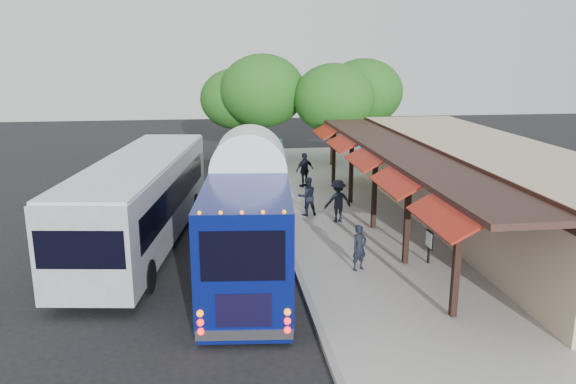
{
  "coord_description": "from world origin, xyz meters",
  "views": [
    {
      "loc": [
        -2.53,
        -17.46,
        7.32
      ],
      "look_at": [
        0.26,
        4.2,
        1.8
      ],
      "focal_mm": 35.0,
      "sensor_mm": 36.0,
      "label": 1
    }
  ],
  "objects_px": {
    "ped_c": "(305,170)",
    "ped_a": "(359,248)",
    "ped_b": "(307,196)",
    "city_bus": "(142,198)",
    "coach_bus": "(250,208)",
    "sign_board": "(429,241)",
    "ped_d": "(338,201)"
  },
  "relations": [
    {
      "from": "ped_a",
      "to": "ped_d",
      "type": "bearing_deg",
      "value": 58.66
    },
    {
      "from": "ped_b",
      "to": "ped_d",
      "type": "distance_m",
      "value": 1.6
    },
    {
      "from": "ped_a",
      "to": "ped_b",
      "type": "relative_size",
      "value": 0.9
    },
    {
      "from": "city_bus",
      "to": "ped_d",
      "type": "relative_size",
      "value": 7.01
    },
    {
      "from": "coach_bus",
      "to": "ped_d",
      "type": "distance_m",
      "value": 5.8
    },
    {
      "from": "city_bus",
      "to": "ped_b",
      "type": "relative_size",
      "value": 7.4
    },
    {
      "from": "ped_b",
      "to": "coach_bus",
      "type": "bearing_deg",
      "value": 52.7
    },
    {
      "from": "coach_bus",
      "to": "ped_b",
      "type": "xyz_separation_m",
      "value": [
        2.86,
        5.19,
        -1.02
      ]
    },
    {
      "from": "ped_c",
      "to": "ped_a",
      "type": "bearing_deg",
      "value": 62.14
    },
    {
      "from": "ped_c",
      "to": "ped_d",
      "type": "height_order",
      "value": "ped_c"
    },
    {
      "from": "ped_b",
      "to": "ped_c",
      "type": "relative_size",
      "value": 0.93
    },
    {
      "from": "ped_a",
      "to": "ped_d",
      "type": "distance_m",
      "value": 5.5
    },
    {
      "from": "city_bus",
      "to": "ped_a",
      "type": "xyz_separation_m",
      "value": [
        7.52,
        -3.93,
        -0.94
      ]
    },
    {
      "from": "city_bus",
      "to": "ped_b",
      "type": "distance_m",
      "value": 7.38
    },
    {
      "from": "coach_bus",
      "to": "ped_b",
      "type": "bearing_deg",
      "value": 66.44
    },
    {
      "from": "coach_bus",
      "to": "ped_b",
      "type": "distance_m",
      "value": 6.02
    },
    {
      "from": "ped_b",
      "to": "ped_c",
      "type": "distance_m",
      "value": 5.4
    },
    {
      "from": "city_bus",
      "to": "sign_board",
      "type": "xyz_separation_m",
      "value": [
        10.06,
        -3.65,
        -0.93
      ]
    },
    {
      "from": "city_bus",
      "to": "ped_a",
      "type": "bearing_deg",
      "value": -19.67
    },
    {
      "from": "city_bus",
      "to": "ped_d",
      "type": "height_order",
      "value": "city_bus"
    },
    {
      "from": "ped_d",
      "to": "sign_board",
      "type": "bearing_deg",
      "value": 103.02
    },
    {
      "from": "ped_a",
      "to": "sign_board",
      "type": "bearing_deg",
      "value": -20.18
    },
    {
      "from": "ped_d",
      "to": "coach_bus",
      "type": "bearing_deg",
      "value": 36.68
    },
    {
      "from": "ped_a",
      "to": "coach_bus",
      "type": "bearing_deg",
      "value": 131.9
    },
    {
      "from": "ped_a",
      "to": "sign_board",
      "type": "relative_size",
      "value": 1.34
    },
    {
      "from": "coach_bus",
      "to": "ped_c",
      "type": "bearing_deg",
      "value": 76.44
    },
    {
      "from": "ped_c",
      "to": "ped_d",
      "type": "distance_m",
      "value": 6.48
    },
    {
      "from": "ped_a",
      "to": "sign_board",
      "type": "distance_m",
      "value": 2.56
    },
    {
      "from": "coach_bus",
      "to": "ped_c",
      "type": "xyz_separation_m",
      "value": [
        3.59,
        10.54,
        -0.96
      ]
    },
    {
      "from": "ped_b",
      "to": "ped_c",
      "type": "bearing_deg",
      "value": -106.3
    },
    {
      "from": "ped_a",
      "to": "ped_c",
      "type": "relative_size",
      "value": 0.84
    },
    {
      "from": "city_bus",
      "to": "ped_b",
      "type": "xyz_separation_m",
      "value": [
        6.83,
        2.66,
        -0.86
      ]
    }
  ]
}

